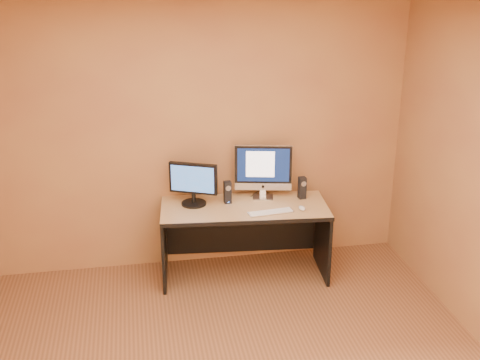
# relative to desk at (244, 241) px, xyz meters

# --- Properties ---
(walls) EXTENTS (4.00, 4.00, 2.60)m
(walls) POSITION_rel_desk_xyz_m (-0.36, -1.61, 0.94)
(walls) COLOR olive
(walls) RESTS_ON ground
(ceiling) EXTENTS (4.00, 4.00, 0.00)m
(ceiling) POSITION_rel_desk_xyz_m (-0.36, -1.61, 2.24)
(ceiling) COLOR white
(ceiling) RESTS_ON walls
(desk) EXTENTS (1.60, 0.81, 0.71)m
(desk) POSITION_rel_desk_xyz_m (0.00, 0.00, 0.00)
(desk) COLOR tan
(desk) RESTS_ON ground
(imac) EXTENTS (0.58, 0.31, 0.53)m
(imac) POSITION_rel_desk_xyz_m (0.22, 0.19, 0.62)
(imac) COLOR #B4B3B8
(imac) RESTS_ON desk
(second_monitor) EXTENTS (0.52, 0.40, 0.40)m
(second_monitor) POSITION_rel_desk_xyz_m (-0.46, 0.14, 0.56)
(second_monitor) COLOR black
(second_monitor) RESTS_ON desk
(speaker_left) EXTENTS (0.07, 0.07, 0.21)m
(speaker_left) POSITION_rel_desk_xyz_m (-0.14, 0.12, 0.46)
(speaker_left) COLOR black
(speaker_left) RESTS_ON desk
(speaker_right) EXTENTS (0.07, 0.08, 0.21)m
(speaker_right) POSITION_rel_desk_xyz_m (0.58, 0.10, 0.46)
(speaker_right) COLOR black
(speaker_right) RESTS_ON desk
(keyboard) EXTENTS (0.42, 0.16, 0.02)m
(keyboard) POSITION_rel_desk_xyz_m (0.21, -0.19, 0.37)
(keyboard) COLOR silver
(keyboard) RESTS_ON desk
(mouse) EXTENTS (0.06, 0.10, 0.03)m
(mouse) POSITION_rel_desk_xyz_m (0.50, -0.17, 0.37)
(mouse) COLOR silver
(mouse) RESTS_ON desk
(cable_a) EXTENTS (0.04, 0.21, 0.01)m
(cable_a) POSITION_rel_desk_xyz_m (0.29, 0.30, 0.36)
(cable_a) COLOR black
(cable_a) RESTS_ON desk
(cable_b) EXTENTS (0.11, 0.14, 0.01)m
(cable_b) POSITION_rel_desk_xyz_m (0.16, 0.29, 0.36)
(cable_b) COLOR black
(cable_b) RESTS_ON desk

